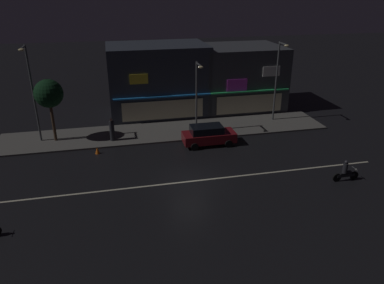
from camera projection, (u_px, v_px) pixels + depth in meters
ground_plane at (189, 182)px, 24.61m from camera, size 140.00×140.00×0.00m
lane_divider_stripe at (189, 182)px, 24.61m from camera, size 27.39×0.16×0.01m
sidewalk_far at (168, 131)px, 32.88m from camera, size 28.84×4.85×0.14m
storefront_left_block at (239, 77)px, 38.64m from camera, size 8.47×7.07×6.44m
storefront_center_block at (158, 80)px, 36.59m from camera, size 9.63×6.57×6.91m
streetlamp_west at (32, 88)px, 28.78m from camera, size 0.44×1.64×7.89m
streetlamp_mid at (197, 92)px, 30.98m from camera, size 0.44×1.64×6.21m
streetlamp_east at (278, 76)px, 33.67m from camera, size 0.44×1.64×7.40m
pedestrian_on_sidewalk at (112, 130)px, 30.46m from camera, size 0.41×0.41×1.93m
street_tree at (49, 94)px, 29.22m from camera, size 2.29×2.29×5.20m
parked_car_near_kerb at (208, 135)px, 29.96m from camera, size 4.30×1.98×1.67m
motorcycle_lead at (346, 172)px, 24.49m from camera, size 1.90×0.60×1.52m
traffic_cone at (97, 150)px, 28.60m from camera, size 0.36×0.36×0.55m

